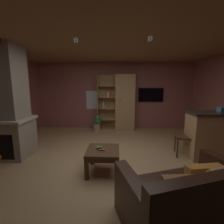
% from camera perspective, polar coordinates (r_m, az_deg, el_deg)
% --- Properties ---
extents(floor, '(5.92, 5.84, 0.02)m').
position_cam_1_polar(floor, '(3.53, -0.25, -18.37)').
color(floor, tan).
rests_on(floor, ground).
extents(wall_back, '(6.04, 0.06, 2.52)m').
position_cam_1_polar(wall_back, '(6.08, 0.88, 5.90)').
color(wall_back, '#9E5B56').
rests_on(wall_back, ground).
extents(ceiling, '(5.92, 5.84, 0.02)m').
position_cam_1_polar(ceiling, '(3.24, -0.28, 25.42)').
color(ceiling, '#8E6B47').
extents(window_pane_back, '(0.68, 0.01, 0.70)m').
position_cam_1_polar(window_pane_back, '(6.12, -6.21, 4.39)').
color(window_pane_back, white).
extents(stone_fireplace, '(1.04, 0.81, 2.52)m').
position_cam_1_polar(stone_fireplace, '(4.28, -34.37, 1.09)').
color(stone_fireplace, gray).
rests_on(stone_fireplace, ground).
extents(bookshelf_cabinet, '(1.37, 0.41, 2.05)m').
position_cam_1_polar(bookshelf_cabinet, '(5.83, 3.87, 3.35)').
color(bookshelf_cabinet, tan).
rests_on(bookshelf_cabinet, ground).
extents(kitchen_bar_counter, '(1.55, 0.62, 1.07)m').
position_cam_1_polar(kitchen_bar_counter, '(4.36, 35.41, -6.95)').
color(kitchen_bar_counter, tan).
rests_on(kitchen_bar_counter, ground).
extents(tissue_box, '(0.14, 0.14, 0.11)m').
position_cam_1_polar(tissue_box, '(4.22, 35.02, 0.74)').
color(tissue_box, '#598CBF').
rests_on(tissue_box, kitchen_bar_counter).
extents(leather_couch, '(1.72, 1.33, 0.84)m').
position_cam_1_polar(leather_couch, '(2.29, 26.57, -27.15)').
color(leather_couch, '#382116').
rests_on(leather_couch, ground).
extents(coffee_table, '(0.61, 0.64, 0.45)m').
position_cam_1_polar(coffee_table, '(3.09, -3.29, -15.02)').
color(coffee_table, '#4C331E').
rests_on(coffee_table, ground).
extents(table_book_0, '(0.13, 0.11, 0.03)m').
position_cam_1_polar(table_book_0, '(3.01, -3.82, -13.53)').
color(table_book_0, brown).
rests_on(table_book_0, coffee_table).
extents(table_book_1, '(0.12, 0.11, 0.03)m').
position_cam_1_polar(table_book_1, '(3.05, -4.59, -12.75)').
color(table_book_1, '#387247').
rests_on(table_book_1, coffee_table).
extents(dining_chair, '(0.50, 0.50, 0.92)m').
position_cam_1_polar(dining_chair, '(4.09, 26.33, -7.24)').
color(dining_chair, '#4C331E').
rests_on(dining_chair, ground).
extents(potted_floor_plant, '(0.31, 0.30, 0.61)m').
position_cam_1_polar(potted_floor_plant, '(5.77, -5.40, -3.78)').
color(potted_floor_plant, '#9E896B').
rests_on(potted_floor_plant, ground).
extents(wall_mounted_tv, '(0.94, 0.06, 0.53)m').
position_cam_1_polar(wall_mounted_tv, '(6.14, 14.00, 6.09)').
color(wall_mounted_tv, black).
extents(track_light_spot_1, '(0.07, 0.07, 0.09)m').
position_cam_1_polar(track_light_spot_1, '(3.18, -13.07, 24.02)').
color(track_light_spot_1, black).
extents(track_light_spot_2, '(0.07, 0.07, 0.09)m').
position_cam_1_polar(track_light_spot_2, '(3.10, 13.78, 24.42)').
color(track_light_spot_2, black).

